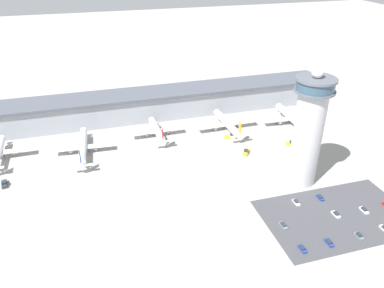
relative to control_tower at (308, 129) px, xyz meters
The scene contains 20 objects.
ground_plane 69.61m from the control_tower, 155.26° to the left, with size 1000.00×1000.00×0.00m, color #9E9B93.
terminal_building 114.21m from the control_tower, 120.85° to the left, with size 249.79×25.00×17.42m.
control_tower is the anchor object (origin of this frame).
parking_lot_surface 40.18m from the control_tower, 86.78° to the right, with size 64.00×40.00×0.01m, color #424247.
airplane_gate_bravo 119.32m from the control_tower, 150.58° to the left, with size 32.49×42.81×12.85m.
airplane_gate_charlie 91.26m from the control_tower, 131.40° to the left, with size 31.83×32.25×12.57m.
airplane_gate_delta 69.05m from the control_tower, 102.68° to the left, with size 38.83×38.25×13.45m.
airplane_gate_echo 69.69m from the control_tower, 64.46° to the left, with size 37.52×40.19×14.08m.
service_truck_catering 45.89m from the control_tower, 66.18° to the left, with size 7.68×5.91×2.64m.
service_truck_fuel 147.05m from the control_tower, 165.42° to the left, with size 3.19×6.81×2.63m.
service_truck_baggage 44.88m from the control_tower, 114.64° to the left, with size 5.63×6.69×2.86m.
service_truck_water 61.18m from the control_tower, 106.81° to the left, with size 7.98×3.13×2.69m.
car_navy_sedan 46.13m from the control_tower, 130.69° to the right, with size 1.93×4.83×1.37m.
car_yellow_taxi 31.86m from the control_tower, 84.45° to the right, with size 1.88×4.46×1.52m.
car_red_hatchback 50.45m from the control_tower, 87.04° to the right, with size 1.83×4.41×1.52m.
car_white_wagon 51.65m from the control_tower, 105.50° to the right, with size 1.96×4.55×1.45m.
car_silver_sedan 55.54m from the control_tower, 119.23° to the right, with size 1.77×4.45×1.52m.
car_black_suv 39.41m from the control_tower, 87.21° to the right, with size 2.06×4.67×1.48m.
car_blue_compact 33.66m from the control_tower, 125.18° to the right, with size 1.77×4.63×1.39m.
car_grey_coupe 42.77m from the control_tower, 62.48° to the right, with size 1.89×4.81×1.42m.
Camera 1 is at (-36.20, -159.08, 105.13)m, focal length 35.00 mm.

